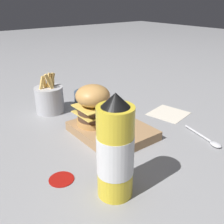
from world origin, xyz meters
TOP-DOWN VIEW (x-y plane):
  - ground_plane at (0.00, 0.00)m, footprint 6.00×6.00m
  - serving_board at (-0.03, 0.03)m, footprint 0.24×0.20m
  - burger at (0.03, 0.06)m, footprint 0.11×0.11m
  - ketchup_bottle at (-0.25, 0.19)m, footprint 0.08×0.08m
  - fries_basket at (0.26, 0.10)m, footprint 0.10×0.10m
  - side_bowl at (0.24, -0.06)m, footprint 0.12×0.12m
  - spoon at (-0.25, -0.18)m, footprint 0.15×0.05m
  - ketchup_puddle at (-0.13, 0.26)m, footprint 0.06×0.06m
  - parchment_square at (-0.03, -0.24)m, footprint 0.15×0.15m

SIDE VIEW (x-z plane):
  - ground_plane at x=0.00m, z-range 0.00..0.00m
  - parchment_square at x=-0.03m, z-range 0.00..0.00m
  - ketchup_puddle at x=-0.13m, z-range 0.00..0.00m
  - spoon at x=-0.25m, z-range 0.00..0.01m
  - serving_board at x=-0.03m, z-range 0.00..0.03m
  - side_bowl at x=0.24m, z-range 0.00..0.05m
  - fries_basket at x=0.26m, z-range -0.03..0.13m
  - burger at x=0.03m, z-range 0.03..0.16m
  - ketchup_bottle at x=-0.25m, z-range -0.01..0.23m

